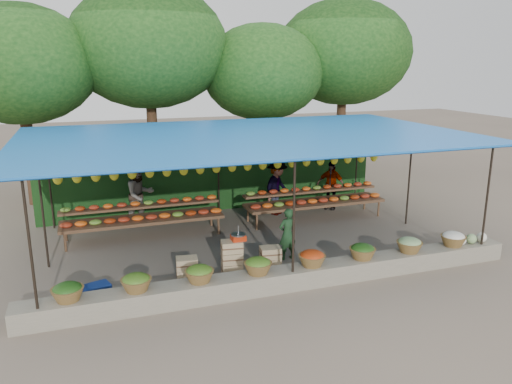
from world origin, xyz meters
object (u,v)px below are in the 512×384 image
object	(u,v)px
vendor_seated	(287,234)
blue_crate_front	(97,291)
weighing_scale	(238,237)
blue_crate_back	(71,298)
crate_counter	(231,261)

from	to	relation	value
vendor_seated	blue_crate_front	bearing A→B (deg)	-1.14
weighing_scale	blue_crate_front	size ratio (longest dim) A/B	0.71
vendor_seated	blue_crate_back	xyz separation A→B (m)	(-4.81, -0.85, -0.46)
blue_crate_front	blue_crate_back	size ratio (longest dim) A/B	0.86
crate_counter	blue_crate_front	xyz separation A→B (m)	(-2.82, -0.24, -0.17)
weighing_scale	vendor_seated	world-z (taller)	vendor_seated
crate_counter	vendor_seated	xyz separation A→B (m)	(1.51, 0.40, 0.31)
blue_crate_front	blue_crate_back	distance (m)	0.53
crate_counter	weighing_scale	distance (m)	0.57
blue_crate_front	blue_crate_back	world-z (taller)	blue_crate_back
blue_crate_front	weighing_scale	bearing A→B (deg)	-13.50
crate_counter	blue_crate_front	size ratio (longest dim) A/B	5.00
weighing_scale	vendor_seated	distance (m)	1.41
vendor_seated	blue_crate_back	bearing A→B (deg)	0.40
crate_counter	vendor_seated	size ratio (longest dim) A/B	1.91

